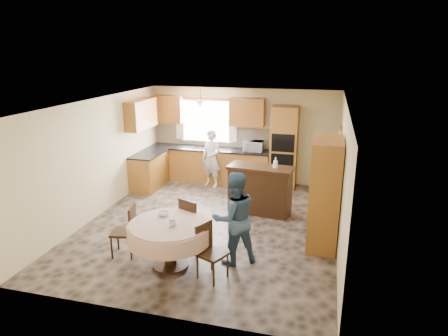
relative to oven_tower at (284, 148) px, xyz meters
name	(u,v)px	position (x,y,z in m)	size (l,w,h in m)	color
floor	(211,224)	(-1.15, -2.69, -1.06)	(5.00, 6.00, 0.01)	#6F5B4D
ceiling	(210,103)	(-1.15, -2.69, 1.44)	(5.00, 6.00, 0.01)	white
wall_back	(243,135)	(-1.15, 0.31, 0.19)	(5.00, 0.02, 2.50)	#D1BD86
wall_front	(143,230)	(-1.15, -5.69, 0.19)	(5.00, 0.02, 2.50)	#D1BD86
wall_left	(98,158)	(-3.65, -2.69, 0.19)	(0.02, 6.00, 2.50)	#D1BD86
wall_right	(342,176)	(1.35, -2.69, 0.19)	(0.02, 6.00, 2.50)	#D1BD86
window	(206,121)	(-2.15, 0.29, 0.54)	(1.40, 0.03, 1.10)	white
curtain_left	(180,118)	(-2.90, 0.24, 0.59)	(0.22, 0.02, 1.15)	white
curtain_right	(233,121)	(-1.40, 0.24, 0.59)	(0.22, 0.02, 1.15)	white
base_cab_back	(209,165)	(-2.00, 0.01, -0.62)	(3.30, 0.60, 0.88)	#CB7F36
counter_back	(209,149)	(-2.00, 0.01, -0.16)	(3.30, 0.64, 0.04)	black
base_cab_left	(149,171)	(-3.35, -0.89, -0.62)	(0.60, 1.20, 0.88)	#CB7F36
counter_left	(148,154)	(-3.35, -0.89, -0.16)	(0.64, 1.20, 0.04)	black
backsplash	(212,136)	(-2.00, 0.30, 0.12)	(3.30, 0.02, 0.55)	beige
wall_cab_left	(168,109)	(-3.20, 0.15, 0.85)	(0.85, 0.33, 0.72)	#A65629
wall_cab_right	(247,112)	(-1.00, 0.15, 0.85)	(0.90, 0.33, 0.72)	#A65629
wall_cab_side	(141,114)	(-3.48, -0.89, 0.85)	(0.33, 1.20, 0.72)	#A65629
oven_tower	(284,148)	(0.00, 0.00, 0.00)	(0.66, 0.62, 2.12)	#CB7F36
oven_upper	(283,143)	(0.00, -0.31, 0.19)	(0.56, 0.01, 0.45)	black
oven_lower	(282,163)	(0.00, -0.31, -0.31)	(0.56, 0.01, 0.45)	black
pendant	(201,104)	(-2.15, -0.19, 1.06)	(0.36, 0.36, 0.18)	beige
sideboard	(260,191)	(-0.29, -1.80, -0.57)	(1.39, 0.57, 0.99)	#3B2010
space_heater	(321,219)	(1.05, -2.48, -0.79)	(0.39, 0.27, 0.54)	black
cupboard	(325,193)	(1.07, -2.98, -0.07)	(0.52, 1.04, 1.98)	#CB7F36
dining_table	(169,233)	(-1.33, -4.43, -0.46)	(1.36, 1.36, 0.77)	#3B2010
chair_left	(127,228)	(-2.19, -4.26, -0.56)	(0.46, 0.46, 0.91)	#3B2010
chair_back	(192,221)	(-1.18, -3.76, -0.53)	(0.54, 0.54, 0.96)	#3B2010
chair_right	(209,248)	(-0.62, -4.58, -0.56)	(0.52, 0.52, 0.90)	#3B2010
framed_picture	(340,139)	(1.32, -1.07, 0.52)	(0.06, 0.63, 0.52)	gold
microwave	(253,146)	(-0.79, -0.04, 0.00)	(0.50, 0.34, 0.28)	silver
person_sink	(212,158)	(-1.81, -0.39, -0.31)	(0.55, 0.36, 1.50)	silver
person_dining	(234,218)	(-0.35, -4.03, -0.26)	(0.78, 0.60, 1.59)	#355174
bowl_sideboard	(242,167)	(-0.70, -1.80, -0.04)	(0.24, 0.24, 0.06)	#B2B2B2
bottle_sideboard	(275,164)	(0.02, -1.80, 0.07)	(0.11, 0.11, 0.29)	silver
cup_table	(172,223)	(-1.23, -4.53, -0.24)	(0.12, 0.12, 0.10)	#B2B2B2
bowl_table	(163,214)	(-1.54, -4.17, -0.26)	(0.20, 0.20, 0.06)	#B2B2B2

